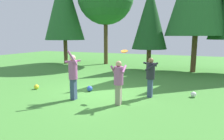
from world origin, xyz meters
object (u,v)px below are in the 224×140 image
object	(u,v)px
ball_white	(193,94)
tree_center	(150,18)
frisbee	(124,51)
ball_yellow	(36,87)
person_thrower	(73,73)
person_catcher	(151,74)
person_bystander	(119,79)
ball_blue	(90,89)
tree_far_left	(64,4)

from	to	relation	value
ball_white	tree_center	world-z (taller)	tree_center
ball_white	tree_center	size ratio (longest dim) A/B	0.04
frisbee	ball_white	world-z (taller)	frisbee
ball_yellow	ball_white	size ratio (longest dim) A/B	0.99
ball_yellow	tree_center	size ratio (longest dim) A/B	0.04
frisbee	ball_yellow	distance (m)	4.58
tree_center	frisbee	bearing A→B (deg)	-85.92
person_thrower	tree_center	size ratio (longest dim) A/B	0.32
person_catcher	ball_white	bearing A→B (deg)	-179.20
ball_yellow	person_thrower	bearing A→B (deg)	-14.70
person_thrower	tree_center	world-z (taller)	tree_center
frisbee	tree_center	world-z (taller)	tree_center
ball_white	person_bystander	bearing A→B (deg)	-141.41
ball_blue	ball_yellow	bearing A→B (deg)	-165.99
ball_blue	tree_far_left	bearing A→B (deg)	131.12
ball_blue	ball_white	distance (m)	4.43
frisbee	person_bystander	bearing A→B (deg)	-82.50
person_thrower	frisbee	xyz separation A→B (m)	(1.71, 1.09, 0.82)
ball_blue	frisbee	bearing A→B (deg)	-6.42
person_thrower	ball_yellow	bearing A→B (deg)	132.88
person_thrower	ball_blue	world-z (taller)	person_thrower
ball_blue	person_thrower	bearing A→B (deg)	-90.59
frisbee	tree_center	bearing A→B (deg)	94.08
person_catcher	frisbee	xyz separation A→B (m)	(-1.00, -0.37, 0.92)
person_bystander	person_catcher	bearing A→B (deg)	-39.89
person_thrower	ball_yellow	xyz separation A→B (m)	(-2.49, 0.65, -0.94)
person_bystander	tree_center	xyz separation A→B (m)	(-0.64, 8.12, 2.84)
person_thrower	ball_blue	xyz separation A→B (m)	(0.01, 1.28, -0.93)
tree_far_left	person_thrower	bearing A→B (deg)	-53.32
person_bystander	ball_blue	distance (m)	2.33
ball_white	tree_far_left	size ratio (longest dim) A/B	0.03
person_bystander	tree_center	size ratio (longest dim) A/B	0.26
person_bystander	tree_center	bearing A→B (deg)	-3.00
frisbee	ball_white	bearing A→B (deg)	21.10
person_bystander	person_thrower	bearing A→B (deg)	85.52
frisbee	ball_blue	xyz separation A→B (m)	(-1.70, 0.19, -1.75)
tree_center	person_catcher	bearing A→B (deg)	-77.44
person_catcher	ball_white	distance (m)	1.97
person_catcher	tree_center	distance (m)	7.48
frisbee	ball_yellow	size ratio (longest dim) A/B	1.25
tree_center	tree_far_left	size ratio (longest dim) A/B	0.72
person_catcher	person_bystander	xyz separation A→B (m)	(-0.87, -1.37, -0.00)
ball_white	tree_far_left	bearing A→B (deg)	148.49
ball_yellow	person_catcher	bearing A→B (deg)	8.83
ball_yellow	tree_far_left	bearing A→B (deg)	116.52
frisbee	ball_yellow	bearing A→B (deg)	-174.11
ball_white	tree_far_left	world-z (taller)	tree_far_left
person_catcher	ball_blue	distance (m)	2.83
person_bystander	ball_yellow	xyz separation A→B (m)	(-4.34, 0.56, -0.83)
person_bystander	frisbee	world-z (taller)	frisbee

